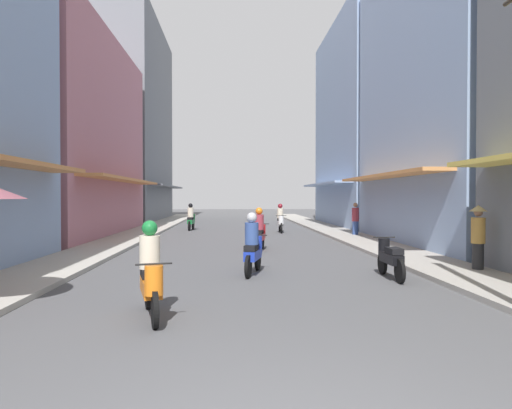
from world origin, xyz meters
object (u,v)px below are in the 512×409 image
(pedestrian_crossing, at_px, (478,235))
(pedestrian_foreground, at_px, (355,220))
(motorbike_orange, at_px, (151,274))
(motorbike_green, at_px, (191,218))
(motorbike_red, at_px, (260,231))
(motorbike_blue, at_px, (253,247))
(motorbike_white, at_px, (280,220))
(motorbike_black, at_px, (390,257))

(pedestrian_crossing, bearing_deg, pedestrian_foreground, 91.46)
(motorbike_orange, bearing_deg, pedestrian_foreground, 62.81)
(motorbike_green, bearing_deg, motorbike_red, -71.46)
(motorbike_red, relative_size, motorbike_orange, 1.01)
(motorbike_blue, bearing_deg, pedestrian_crossing, -2.37)
(motorbike_green, relative_size, pedestrian_foreground, 1.08)
(motorbike_red, height_order, motorbike_blue, same)
(motorbike_red, height_order, pedestrian_crossing, pedestrian_crossing)
(motorbike_red, distance_m, motorbike_white, 8.40)
(motorbike_black, bearing_deg, pedestrian_crossing, 11.45)
(motorbike_blue, bearing_deg, motorbike_green, 100.94)
(motorbike_orange, height_order, pedestrian_crossing, pedestrian_crossing)
(motorbike_white, distance_m, motorbike_green, 5.42)
(motorbike_black, distance_m, motorbike_orange, 6.08)
(motorbike_orange, relative_size, pedestrian_foreground, 1.06)
(motorbike_black, distance_m, pedestrian_foreground, 11.24)
(pedestrian_crossing, bearing_deg, motorbike_white, 105.03)
(motorbike_red, bearing_deg, pedestrian_crossing, -44.91)
(motorbike_white, xyz_separation_m, motorbike_orange, (-3.98, -17.24, 0.00))
(motorbike_red, height_order, motorbike_black, motorbike_red)
(motorbike_red, bearing_deg, motorbike_black, -64.04)
(motorbike_orange, height_order, pedestrian_foreground, pedestrian_foreground)
(motorbike_red, distance_m, motorbike_green, 10.74)
(motorbike_blue, distance_m, motorbike_orange, 4.40)
(motorbike_orange, bearing_deg, motorbike_black, 32.40)
(motorbike_black, relative_size, pedestrian_foreground, 1.08)
(motorbike_black, relative_size, pedestrian_crossing, 1.03)
(motorbike_green, height_order, pedestrian_foreground, pedestrian_foreground)
(pedestrian_foreground, relative_size, pedestrian_crossing, 0.95)
(motorbike_white, distance_m, pedestrian_foreground, 4.48)
(motorbike_red, relative_size, pedestrian_foreground, 1.07)
(motorbike_blue, bearing_deg, pedestrian_foreground, 61.96)
(motorbike_white, bearing_deg, motorbike_black, -85.28)
(motorbike_black, bearing_deg, motorbike_orange, -147.60)
(motorbike_black, bearing_deg, pedestrian_foreground, 78.71)
(motorbike_blue, xyz_separation_m, motorbike_green, (-2.94, 15.20, 0.00))
(motorbike_white, bearing_deg, pedestrian_foreground, -41.51)
(motorbike_red, xyz_separation_m, motorbike_blue, (-0.48, -5.01, 0.00))
(motorbike_orange, distance_m, pedestrian_crossing, 8.48)
(pedestrian_foreground, bearing_deg, motorbike_orange, -117.19)
(motorbike_black, height_order, motorbike_orange, motorbike_orange)
(motorbike_black, xyz_separation_m, pedestrian_foreground, (2.20, 11.01, 0.33))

